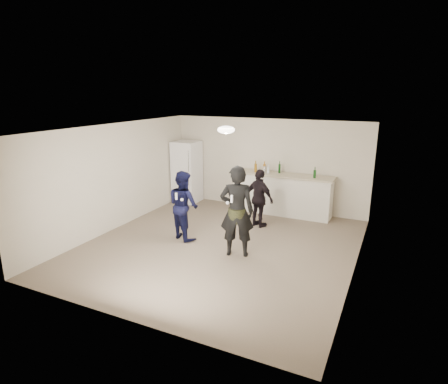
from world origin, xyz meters
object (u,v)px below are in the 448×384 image
at_px(counter, 282,195).
at_px(fridge, 187,172).
at_px(shaker, 265,169).
at_px(spectator, 259,198).
at_px(woman, 237,211).
at_px(man, 183,205).

xyz_separation_m(counter, fridge, (-2.90, -0.07, 0.38)).
xyz_separation_m(shaker, spectator, (0.31, -1.20, -0.46)).
bearing_deg(fridge, counter, 1.39).
xyz_separation_m(shaker, woman, (0.46, -2.93, -0.25)).
height_order(shaker, man, man).
height_order(man, woman, woman).
relative_size(man, spectator, 1.08).
bearing_deg(shaker, woman, -81.02).
bearing_deg(woman, counter, -109.49).
distance_m(shaker, woman, 2.98).
bearing_deg(shaker, counter, -0.17).
bearing_deg(shaker, spectator, -75.60).
bearing_deg(fridge, man, -60.77).
relative_size(counter, man, 1.68).
relative_size(shaker, man, 0.11).
distance_m(woman, spectator, 1.75).
height_order(counter, man, man).
relative_size(fridge, man, 1.16).
bearing_deg(woman, shaker, -99.58).
bearing_deg(man, counter, -95.15).
relative_size(fridge, shaker, 10.59).
relative_size(man, woman, 0.84).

